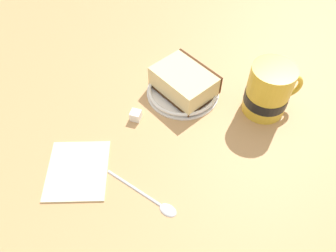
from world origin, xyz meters
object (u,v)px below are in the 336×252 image
cake_slice (184,81)px  folded_napkin (77,170)px  teaspoon (155,201)px  small_plate (183,91)px  tea_mug (269,91)px  sugar_cube (136,115)px

cake_slice → folded_napkin: size_ratio=1.25×
cake_slice → teaspoon: cake_slice is taller
small_plate → teaspoon: size_ratio=1.18×
cake_slice → tea_mug: 16.29cm
teaspoon → sugar_cube: size_ratio=6.58×
small_plate → sugar_cube: bearing=-50.1°
cake_slice → sugar_cube: bearing=-49.9°
tea_mug → folded_napkin: bearing=-64.3°
folded_napkin → small_plate: bearing=138.1°
tea_mug → folded_napkin: 37.39cm
small_plate → tea_mug: bearing=77.9°
tea_mug → sugar_cube: 25.41cm
sugar_cube → small_plate: bearing=129.9°
small_plate → folded_napkin: 26.18cm
tea_mug → teaspoon: tea_mug is taller
small_plate → folded_napkin: size_ratio=1.26×
tea_mug → sugar_cube: tea_mug is taller
cake_slice → folded_napkin: cake_slice is taller
small_plate → sugar_cube: 11.50cm
small_plate → tea_mug: 16.88cm
sugar_cube → tea_mug: bearing=99.1°
cake_slice → teaspoon: (24.74, -3.95, -2.73)cm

